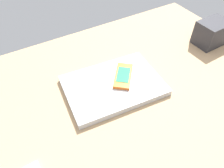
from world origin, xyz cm
name	(u,v)px	position (x,y,z in cm)	size (l,w,h in cm)	color
desk_surface	(118,97)	(0.00, 0.00, 1.50)	(120.00, 80.00, 3.00)	tan
laptop_closed	(112,86)	(-0.48, 3.30, 4.06)	(31.11, 21.62, 2.12)	#B7BABC
cell_phone_on_laptop	(123,76)	(4.37, 4.09, 5.69)	(11.55, 12.39, 1.21)	orange
desk_organizer	(212,33)	(46.99, 5.19, 7.79)	(12.37, 9.07, 9.58)	#2D2D33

